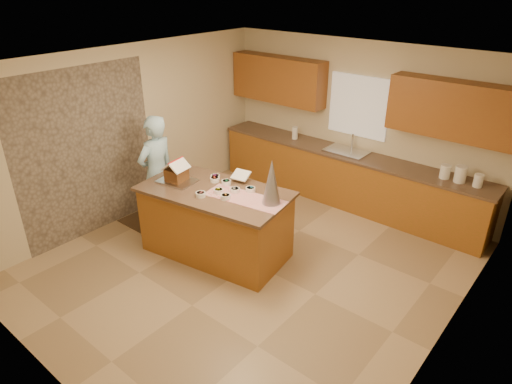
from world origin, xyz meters
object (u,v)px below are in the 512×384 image
at_px(gingerbread_house, 176,173).
at_px(tinsel_tree, 272,182).
at_px(island_base, 216,223).
at_px(boy, 157,173).

bearing_deg(gingerbread_house, tinsel_tree, 13.35).
bearing_deg(island_base, boy, 170.89).
xyz_separation_m(tinsel_tree, boy, (-2.05, -0.19, -0.39)).
relative_size(tinsel_tree, gingerbread_house, 1.72).
bearing_deg(tinsel_tree, island_base, -167.28).
distance_m(island_base, tinsel_tree, 1.18).
bearing_deg(island_base, tinsel_tree, 3.67).
bearing_deg(boy, tinsel_tree, 92.55).
bearing_deg(tinsel_tree, boy, -174.82).
relative_size(island_base, boy, 1.09).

